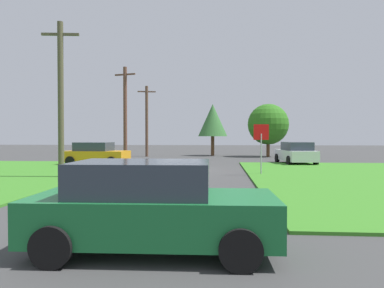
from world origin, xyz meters
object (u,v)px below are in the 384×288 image
at_px(pine_tree_center, 268,124).
at_px(stop_sign, 261,139).
at_px(car_on_crossroad, 296,153).
at_px(parked_car_near_building, 96,154).
at_px(car_behind_on_main_road, 151,207).
at_px(oak_tree_left, 213,120).
at_px(utility_pole_far, 147,120).
at_px(utility_pole_near, 61,98).
at_px(utility_pole_mid, 125,113).

bearing_deg(pine_tree_center, stop_sign, -98.52).
relative_size(car_on_crossroad, parked_car_near_building, 1.03).
distance_m(car_behind_on_main_road, oak_tree_left, 31.97).
distance_m(car_behind_on_main_road, utility_pole_far, 30.47).
bearing_deg(utility_pole_near, oak_tree_left, 71.60).
bearing_deg(utility_pole_far, stop_sign, -60.37).
bearing_deg(utility_pole_mid, oak_tree_left, 54.55).
relative_size(parked_car_near_building, utility_pole_near, 0.59).
xyz_separation_m(car_on_crossroad, car_behind_on_main_road, (-6.81, -21.01, -0.00)).
bearing_deg(car_on_crossroad, stop_sign, 150.15).
xyz_separation_m(parked_car_near_building, utility_pole_mid, (1.16, 3.62, 3.10)).
distance_m(car_on_crossroad, parked_car_near_building, 14.51).
xyz_separation_m(car_behind_on_main_road, utility_pole_near, (-6.53, 10.87, 3.14)).
relative_size(car_behind_on_main_road, utility_pole_near, 0.57).
distance_m(utility_pole_near, pine_tree_center, 23.17).
relative_size(car_on_crossroad, utility_pole_far, 0.66).
bearing_deg(pine_tree_center, parked_car_near_building, -139.14).
bearing_deg(utility_pole_far, oak_tree_left, 17.93).
bearing_deg(parked_car_near_building, utility_pole_mid, 77.31).
bearing_deg(parked_car_near_building, utility_pole_far, 87.86).
relative_size(utility_pole_near, utility_pole_far, 1.08).
bearing_deg(utility_pole_near, parked_car_near_building, 97.15).
height_order(utility_pole_near, utility_pole_mid, utility_pole_near).
distance_m(utility_pole_far, pine_tree_center, 12.13).
height_order(car_on_crossroad, oak_tree_left, oak_tree_left).
distance_m(car_on_crossroad, utility_pole_mid, 13.58).
xyz_separation_m(utility_pole_near, pine_tree_center, (12.52, 19.48, -0.72)).
xyz_separation_m(car_on_crossroad, utility_pole_far, (-12.93, 8.70, 2.85)).
height_order(utility_pole_near, pine_tree_center, utility_pole_near).
bearing_deg(stop_sign, car_behind_on_main_road, 64.85).
distance_m(stop_sign, utility_pole_near, 10.35).
bearing_deg(car_behind_on_main_road, oak_tree_left, 87.93).
distance_m(car_on_crossroad, car_behind_on_main_road, 22.09).
xyz_separation_m(parked_car_near_building, utility_pole_far, (1.39, 11.04, 2.85)).
xyz_separation_m(utility_pole_mid, pine_tree_center, (12.34, 8.06, -0.69)).
distance_m(utility_pole_far, oak_tree_left, 6.90).
xyz_separation_m(stop_sign, utility_pole_far, (-9.51, 16.71, 1.74)).
distance_m(car_behind_on_main_road, utility_pole_near, 13.07).
bearing_deg(stop_sign, pine_tree_center, -109.08).
bearing_deg(utility_pole_far, parked_car_near_building, -97.18).
height_order(utility_pole_mid, pine_tree_center, utility_pole_mid).
distance_m(car_on_crossroad, oak_tree_left, 12.89).
relative_size(stop_sign, pine_tree_center, 0.51).
height_order(parked_car_near_building, utility_pole_mid, utility_pole_mid).
distance_m(stop_sign, car_on_crossroad, 8.78).
bearing_deg(pine_tree_center, utility_pole_far, -177.00).
distance_m(stop_sign, oak_tree_left, 19.15).
bearing_deg(parked_car_near_building, car_on_crossroad, 14.31).
bearing_deg(car_on_crossroad, pine_tree_center, -1.70).
relative_size(stop_sign, oak_tree_left, 0.50).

